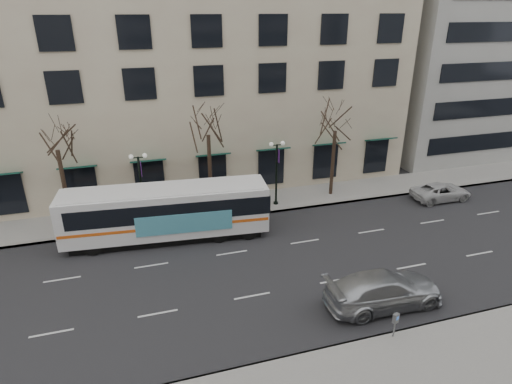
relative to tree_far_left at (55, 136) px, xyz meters
name	(u,v)px	position (x,y,z in m)	size (l,w,h in m)	color
ground	(241,273)	(10.00, -8.80, -6.70)	(160.00, 160.00, 0.00)	black
sidewalk_far	(273,201)	(15.00, 0.20, -6.62)	(80.00, 4.00, 0.15)	gray
building_hotel	(158,36)	(8.00, 12.20, 5.30)	(40.00, 20.00, 24.00)	#BFAC92
tree_far_left	(55,136)	(0.00, 0.00, 0.00)	(3.60, 3.60, 8.34)	black
tree_far_mid	(208,122)	(10.00, 0.00, 0.21)	(3.60, 3.60, 8.55)	black
tree_far_right	(336,119)	(20.00, 0.00, -0.28)	(3.60, 3.60, 8.06)	black
lamp_post_left	(141,185)	(5.01, -0.60, -3.75)	(1.22, 0.45, 5.21)	black
lamp_post_right	(277,170)	(15.01, -0.60, -3.75)	(1.22, 0.45, 5.21)	black
city_bus	(168,211)	(6.46, -3.36, -4.72)	(13.57, 4.10, 3.62)	white
silver_car	(384,290)	(16.35, -13.72, -5.79)	(2.56, 6.29, 1.83)	#B6B9BE
white_pickup	(441,192)	(28.16, -3.30, -6.03)	(2.22, 4.81, 1.34)	silver
pay_station	(396,320)	(15.43, -16.10, -5.62)	(0.32, 0.26, 1.28)	slate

